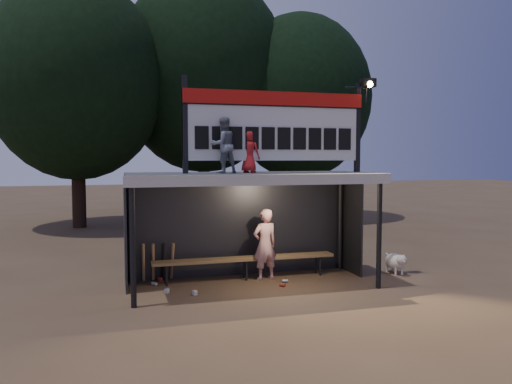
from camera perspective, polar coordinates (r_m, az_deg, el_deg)
ground at (r=10.46m, az=-0.47°, el=-10.61°), size 80.00×80.00×0.00m
player at (r=10.78m, az=1.03°, el=-6.00°), size 0.63×0.48×1.53m
child_a at (r=9.86m, az=-3.76°, el=5.35°), size 0.63×0.55×1.11m
child_b at (r=10.11m, az=-0.77°, el=4.64°), size 0.50×0.48×0.86m
dugout_shelter at (r=10.38m, az=-0.83°, el=-0.38°), size 5.10×2.08×2.32m
scoreboard_assembly at (r=10.29m, az=2.56°, el=7.82°), size 4.10×0.27×1.99m
bench at (r=10.88m, az=-1.24°, el=-7.70°), size 4.00×0.35×0.48m
tree_left at (r=20.01m, az=-19.88°, el=12.03°), size 6.46×6.46×9.27m
tree_mid at (r=21.86m, az=-6.07°, el=13.26°), size 7.22×7.22×10.36m
tree_right at (r=21.81m, az=5.01°, el=10.70°), size 6.08×6.08×8.72m
dog at (r=11.84m, az=15.68°, el=-7.64°), size 0.36×0.81×0.49m
bats at (r=10.84m, az=-11.14°, el=-7.83°), size 0.69×0.35×0.84m
litter at (r=10.35m, az=-5.68°, el=-10.57°), size 2.79×1.36×0.08m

